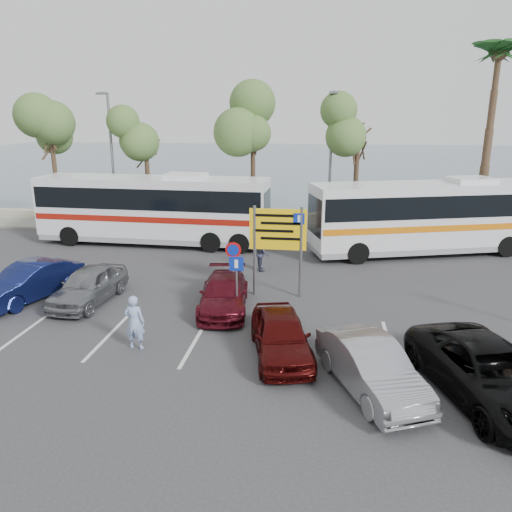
# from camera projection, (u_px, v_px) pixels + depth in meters

# --- Properties ---
(ground) EXTENTS (120.00, 120.00, 0.00)m
(ground) POSITION_uv_depth(u_px,v_px,m) (239.00, 327.00, 16.93)
(ground) COLOR #313134
(ground) RESTS_ON ground
(kerb_strip) EXTENTS (44.00, 2.40, 0.15)m
(kerb_strip) POSITION_uv_depth(u_px,v_px,m) (278.00, 232.00, 30.24)
(kerb_strip) COLOR gray
(kerb_strip) RESTS_ON ground
(seawall) EXTENTS (48.00, 0.80, 0.60)m
(seawall) POSITION_uv_depth(u_px,v_px,m) (280.00, 221.00, 32.09)
(seawall) COLOR #A9A087
(seawall) RESTS_ON ground
(sea) EXTENTS (140.00, 140.00, 0.00)m
(sea) POSITION_uv_depth(u_px,v_px,m) (307.00, 162.00, 74.07)
(sea) COLOR #476172
(sea) RESTS_ON ground
(tree_far_left) EXTENTS (3.20, 3.20, 7.60)m
(tree_far_left) POSITION_uv_depth(u_px,v_px,m) (50.00, 124.00, 30.34)
(tree_far_left) COLOR #382619
(tree_far_left) RESTS_ON kerb_strip
(tree_left) EXTENTS (3.20, 3.20, 7.20)m
(tree_left) POSITION_uv_depth(u_px,v_px,m) (145.00, 130.00, 29.65)
(tree_left) COLOR #382619
(tree_left) RESTS_ON kerb_strip
(tree_mid) EXTENTS (3.20, 3.20, 8.00)m
(tree_mid) POSITION_uv_depth(u_px,v_px,m) (253.00, 119.00, 28.62)
(tree_mid) COLOR #382619
(tree_mid) RESTS_ON kerb_strip
(tree_right) EXTENTS (3.20, 3.20, 7.40)m
(tree_right) POSITION_uv_depth(u_px,v_px,m) (359.00, 128.00, 27.98)
(tree_right) COLOR #382619
(tree_right) RESTS_ON kerb_strip
(palm_tree) EXTENTS (4.80, 4.80, 11.20)m
(palm_tree) POSITION_uv_depth(u_px,v_px,m) (499.00, 56.00, 26.05)
(palm_tree) COLOR #382619
(palm_tree) RESTS_ON kerb_strip
(street_lamp_left) EXTENTS (0.45, 1.15, 8.01)m
(street_lamp_left) POSITION_uv_depth(u_px,v_px,m) (111.00, 155.00, 29.84)
(street_lamp_left) COLOR slate
(street_lamp_left) RESTS_ON kerb_strip
(street_lamp_right) EXTENTS (0.45, 1.15, 8.01)m
(street_lamp_right) POSITION_uv_depth(u_px,v_px,m) (331.00, 157.00, 28.15)
(street_lamp_right) COLOR slate
(street_lamp_right) RESTS_ON kerb_strip
(direction_sign) EXTENTS (2.20, 0.12, 3.60)m
(direction_sign) POSITION_uv_depth(u_px,v_px,m) (278.00, 236.00, 19.18)
(direction_sign) COLOR slate
(direction_sign) RESTS_ON ground
(sign_no_stop) EXTENTS (0.60, 0.08, 2.35)m
(sign_no_stop) POSITION_uv_depth(u_px,v_px,m) (233.00, 262.00, 18.85)
(sign_no_stop) COLOR slate
(sign_no_stop) RESTS_ON ground
(sign_parking) EXTENTS (0.50, 0.07, 2.25)m
(sign_parking) POSITION_uv_depth(u_px,v_px,m) (237.00, 278.00, 17.31)
(sign_parking) COLOR slate
(sign_parking) RESTS_ON ground
(lane_markings) EXTENTS (12.02, 4.20, 0.01)m
(lane_markings) POSITION_uv_depth(u_px,v_px,m) (199.00, 337.00, 16.13)
(lane_markings) COLOR silver
(lane_markings) RESTS_ON ground
(coach_bus_left) EXTENTS (12.65, 3.12, 3.92)m
(coach_bus_left) POSITION_uv_depth(u_px,v_px,m) (154.00, 211.00, 27.27)
(coach_bus_left) COLOR silver
(coach_bus_left) RESTS_ON ground
(coach_bus_right) EXTENTS (12.69, 6.16, 3.88)m
(coach_bus_right) POSITION_uv_depth(u_px,v_px,m) (433.00, 219.00, 25.36)
(coach_bus_right) COLOR silver
(coach_bus_right) RESTS_ON ground
(car_silver_a) EXTENTS (1.93, 4.17, 1.38)m
(car_silver_a) POSITION_uv_depth(u_px,v_px,m) (89.00, 285.00, 18.96)
(car_silver_a) COLOR slate
(car_silver_a) RESTS_ON ground
(car_blue) EXTENTS (2.79, 4.62, 1.44)m
(car_blue) POSITION_uv_depth(u_px,v_px,m) (30.00, 282.00, 19.26)
(car_blue) COLOR #0E1645
(car_blue) RESTS_ON ground
(car_maroon) EXTENTS (2.19, 4.35, 1.21)m
(car_maroon) POSITION_uv_depth(u_px,v_px,m) (224.00, 294.00, 18.30)
(car_maroon) COLOR #4F0D17
(car_maroon) RESTS_ON ground
(car_red) EXTENTS (2.45, 4.23, 1.35)m
(car_red) POSITION_uv_depth(u_px,v_px,m) (281.00, 335.00, 14.74)
(car_red) COLOR #400909
(car_red) RESTS_ON ground
(suv_black) EXTENTS (3.89, 5.72, 1.46)m
(suv_black) POSITION_uv_depth(u_px,v_px,m) (490.00, 373.00, 12.49)
(suv_black) COLOR black
(suv_black) RESTS_ON ground
(car_silver_b) EXTENTS (2.95, 4.34, 1.35)m
(car_silver_b) POSITION_uv_depth(u_px,v_px,m) (371.00, 367.00, 12.88)
(car_silver_b) COLOR gray
(car_silver_b) RESTS_ON ground
(pedestrian_near) EXTENTS (0.64, 0.42, 1.73)m
(pedestrian_near) POSITION_uv_depth(u_px,v_px,m) (135.00, 322.00, 15.16)
(pedestrian_near) COLOR #90A5D1
(pedestrian_near) RESTS_ON ground
(pedestrian_far) EXTENTS (0.72, 0.85, 1.56)m
(pedestrian_far) POSITION_uv_depth(u_px,v_px,m) (262.00, 254.00, 22.91)
(pedestrian_far) COLOR #2D2F44
(pedestrian_far) RESTS_ON ground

